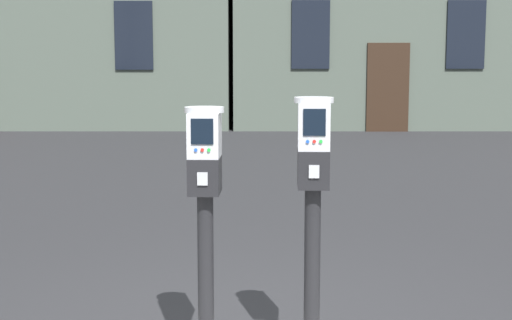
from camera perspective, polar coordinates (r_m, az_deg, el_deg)
name	(u,v)px	position (r m, az deg, el deg)	size (l,w,h in m)	color
parking_meter_near_kerb	(202,183)	(4.20, -4.06, -1.70)	(0.22, 0.26, 1.34)	black
parking_meter_twin_adjacent	(310,176)	(4.20, 4.07, -1.21)	(0.22, 0.26, 1.40)	black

